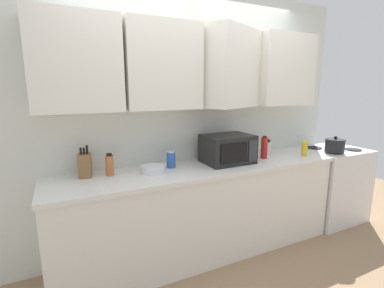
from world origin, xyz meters
The scene contains 12 objects.
wall_back_with_cabinets centered at (0.00, -0.07, 1.58)m, with size 3.70×0.59×2.60m.
counter_run centered at (0.00, -0.30, 0.45)m, with size 2.83×0.63×0.90m.
stove_range centered at (1.80, -0.32, 0.45)m, with size 0.76×0.64×0.91m.
kettle centered at (1.63, -0.46, 0.99)m, with size 0.21×0.21×0.19m.
microwave centered at (0.29, -0.27, 1.04)m, with size 0.48×0.37×0.28m.
knife_block centered at (-1.04, -0.14, 1.00)m, with size 0.12×0.14×0.27m.
bottle_blue_cleaner centered at (-0.29, -0.19, 0.97)m, with size 0.08×0.08×0.16m.
bottle_white_jar centered at (0.87, -0.20, 0.98)m, with size 0.07×0.07×0.18m.
bottle_yellow_mustard centered at (1.19, -0.42, 0.98)m, with size 0.06×0.06×0.17m.
bottle_red_sauce centered at (0.73, -0.30, 1.02)m, with size 0.07×0.07×0.24m.
bottle_spice_jar centered at (-0.85, -0.19, 0.99)m, with size 0.07×0.07×0.19m.
bowl_ceramic_small centered at (-0.49, -0.27, 0.93)m, with size 0.21×0.21×0.06m, color silver.
Camera 1 is at (-1.22, -2.57, 1.65)m, focal length 26.12 mm.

